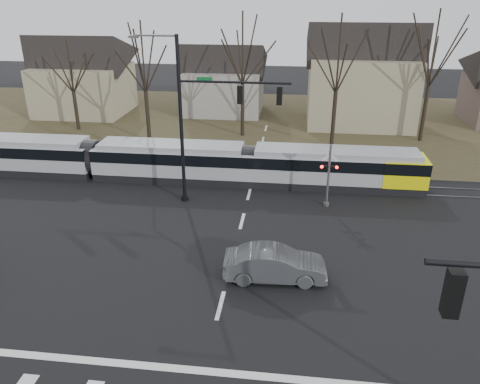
# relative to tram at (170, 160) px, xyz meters

# --- Properties ---
(ground) EXTENTS (140.00, 140.00, 0.00)m
(ground) POSITION_rel_tram_xyz_m (5.86, -16.00, -1.45)
(ground) COLOR black
(grass_verge) EXTENTS (140.00, 28.00, 0.01)m
(grass_verge) POSITION_rel_tram_xyz_m (5.86, 16.00, -1.44)
(grass_verge) COLOR #38331E
(grass_verge) RESTS_ON ground
(stop_line) EXTENTS (28.00, 0.35, 0.01)m
(stop_line) POSITION_rel_tram_xyz_m (5.86, -17.80, -1.44)
(stop_line) COLOR silver
(stop_line) RESTS_ON ground
(lane_dashes) EXTENTS (0.18, 30.00, 0.01)m
(lane_dashes) POSITION_rel_tram_xyz_m (5.86, -0.00, -1.44)
(lane_dashes) COLOR silver
(lane_dashes) RESTS_ON ground
(rail_pair) EXTENTS (90.00, 1.52, 0.06)m
(rail_pair) POSITION_rel_tram_xyz_m (5.86, -0.20, -1.42)
(rail_pair) COLOR #59595E
(rail_pair) RESTS_ON ground
(tram) EXTENTS (35.02, 2.60, 2.65)m
(tram) POSITION_rel_tram_xyz_m (0.00, 0.00, 0.00)
(tram) COLOR gray
(tram) RESTS_ON ground
(sedan) EXTENTS (2.24, 4.96, 1.57)m
(sedan) POSITION_rel_tram_xyz_m (8.07, -11.68, -0.66)
(sedan) COLOR #434649
(sedan) RESTS_ON ground
(signal_pole_far) EXTENTS (9.28, 0.44, 10.20)m
(signal_pole_far) POSITION_rel_tram_xyz_m (3.46, -3.50, 4.25)
(signal_pole_far) COLOR black
(signal_pole_far) RESTS_ON ground
(rail_crossing_signal) EXTENTS (1.08, 0.36, 4.00)m
(rail_crossing_signal) POSITION_rel_tram_xyz_m (10.86, -3.21, 0.44)
(rail_crossing_signal) COLOR #59595B
(rail_crossing_signal) RESTS_ON ground
(tree_row) EXTENTS (59.20, 7.20, 10.00)m
(tree_row) POSITION_rel_tram_xyz_m (7.86, 10.00, 3.55)
(tree_row) COLOR black
(tree_row) RESTS_ON ground
(house_a) EXTENTS (9.72, 8.64, 8.60)m
(house_a) POSITION_rel_tram_xyz_m (-14.14, 18.00, 3.02)
(house_a) COLOR gray
(house_a) RESTS_ON ground
(house_b) EXTENTS (8.64, 7.56, 7.65)m
(house_b) POSITION_rel_tram_xyz_m (0.86, 20.00, 2.52)
(house_b) COLOR gray
(house_b) RESTS_ON ground
(house_c) EXTENTS (10.80, 8.64, 10.10)m
(house_c) POSITION_rel_tram_xyz_m (14.86, 17.00, 3.79)
(house_c) COLOR gray
(house_c) RESTS_ON ground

